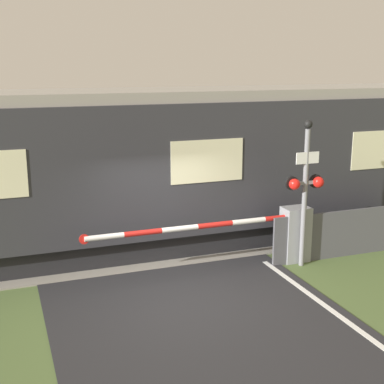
{
  "coord_description": "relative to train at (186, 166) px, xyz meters",
  "views": [
    {
      "loc": [
        -3.1,
        -9.05,
        4.38
      ],
      "look_at": [
        0.77,
        1.5,
        1.65
      ],
      "focal_mm": 50.0,
      "sensor_mm": 36.0,
      "label": 1
    }
  ],
  "objects": [
    {
      "name": "signal_post",
      "position": [
        1.85,
        -2.45,
        -0.11
      ],
      "size": [
        0.89,
        0.26,
        3.22
      ],
      "color": "gray",
      "rests_on": "ground_plane"
    },
    {
      "name": "ground_plane",
      "position": [
        -1.17,
        -3.03,
        -1.94
      ],
      "size": [
        80.0,
        80.0,
        0.0
      ],
      "primitive_type": "plane",
      "color": "#4C6033"
    },
    {
      "name": "train",
      "position": [
        0.0,
        0.0,
        0.0
      ],
      "size": [
        16.78,
        2.82,
        3.78
      ],
      "color": "black",
      "rests_on": "ground_plane"
    },
    {
      "name": "roadside_fence",
      "position": [
        3.21,
        -2.28,
        -1.39
      ],
      "size": [
        3.97,
        0.06,
        1.1
      ],
      "color": "#4C4C51",
      "rests_on": "ground_plane"
    },
    {
      "name": "crossing_barrier",
      "position": [
        1.51,
        -2.12,
        -1.24
      ],
      "size": [
        5.11,
        0.44,
        1.25
      ],
      "color": "gray",
      "rests_on": "ground_plane"
    },
    {
      "name": "track_bed",
      "position": [
        -1.17,
        0.0,
        -1.91
      ],
      "size": [
        36.0,
        3.2,
        0.13
      ],
      "color": "gray",
      "rests_on": "ground_plane"
    }
  ]
}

